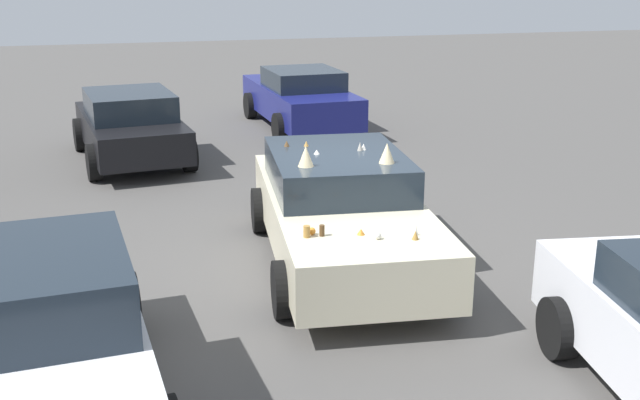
# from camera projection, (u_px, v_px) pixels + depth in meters

# --- Properties ---
(ground_plane) EXTENTS (60.00, 60.00, 0.00)m
(ground_plane) POSITION_uv_depth(u_px,v_px,m) (342.00, 264.00, 10.15)
(ground_plane) COLOR #514F4C
(art_car_decorated) EXTENTS (4.82, 2.45, 1.66)m
(art_car_decorated) POSITION_uv_depth(u_px,v_px,m) (341.00, 209.00, 10.02)
(art_car_decorated) COLOR beige
(art_car_decorated) RESTS_ON ground
(parked_sedan_row_back_center) EXTENTS (4.22, 2.32, 1.39)m
(parked_sedan_row_back_center) POSITION_uv_depth(u_px,v_px,m) (130.00, 125.00, 15.18)
(parked_sedan_row_back_center) COLOR black
(parked_sedan_row_back_center) RESTS_ON ground
(parked_sedan_behind_left) EXTENTS (4.65, 2.15, 1.41)m
(parked_sedan_behind_left) POSITION_uv_depth(u_px,v_px,m) (300.00, 98.00, 18.27)
(parked_sedan_behind_left) COLOR navy
(parked_sedan_behind_left) RESTS_ON ground
(parked_sedan_behind_right) EXTENTS (4.26, 2.22, 1.55)m
(parked_sedan_behind_right) POSITION_uv_depth(u_px,v_px,m) (36.00, 335.00, 6.55)
(parked_sedan_behind_right) COLOR white
(parked_sedan_behind_right) RESTS_ON ground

